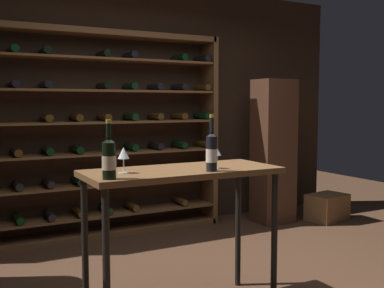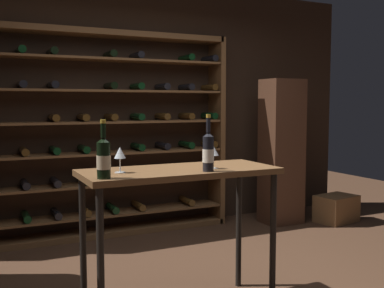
{
  "view_description": "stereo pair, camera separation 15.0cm",
  "coord_description": "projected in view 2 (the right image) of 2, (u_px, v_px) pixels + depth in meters",
  "views": [
    {
      "loc": [
        -1.9,
        -2.93,
        1.42
      ],
      "look_at": [
        -0.25,
        0.15,
        1.12
      ],
      "focal_mm": 43.87,
      "sensor_mm": 36.0,
      "label": 1
    },
    {
      "loc": [
        -1.76,
        -2.99,
        1.42
      ],
      "look_at": [
        -0.25,
        0.15,
        1.12
      ],
      "focal_mm": 43.87,
      "sensor_mm": 36.0,
      "label": 2
    }
  ],
  "objects": [
    {
      "name": "wine_crate",
      "position": [
        336.0,
        209.0,
        5.65
      ],
      "size": [
        0.53,
        0.42,
        0.32
      ],
      "primitive_type": "cube",
      "rotation": [
        0.0,
        0.0,
        0.18
      ],
      "color": "brown",
      "rests_on": "ground"
    },
    {
      "name": "wine_glass_stemmed_right",
      "position": [
        120.0,
        154.0,
        2.93
      ],
      "size": [
        0.07,
        0.07,
        0.16
      ],
      "color": "silver",
      "rests_on": "tasting_table"
    },
    {
      "name": "display_cabinet",
      "position": [
        281.0,
        152.0,
        5.55
      ],
      "size": [
        0.44,
        0.36,
        1.71
      ],
      "primitive_type": "cube",
      "color": "#4C2D1E",
      "rests_on": "ground"
    },
    {
      "name": "wine_bottle_red_label",
      "position": [
        104.0,
        158.0,
        2.7
      ],
      "size": [
        0.08,
        0.08,
        0.34
      ],
      "color": "black",
      "rests_on": "tasting_table"
    },
    {
      "name": "back_wall",
      "position": [
        136.0,
        106.0,
        5.36
      ],
      "size": [
        5.63,
        0.1,
        2.78
      ],
      "primitive_type": "cube",
      "color": "#332319",
      "rests_on": "ground"
    },
    {
      "name": "wine_bottle_black_capsule",
      "position": [
        208.0,
        151.0,
        2.99
      ],
      "size": [
        0.07,
        0.07,
        0.37
      ],
      "color": "black",
      "rests_on": "tasting_table"
    },
    {
      "name": "tasting_table",
      "position": [
        180.0,
        187.0,
        3.13
      ],
      "size": [
        1.31,
        0.55,
        0.99
      ],
      "color": "brown",
      "rests_on": "ground"
    },
    {
      "name": "wine_rack",
      "position": [
        111.0,
        135.0,
        5.04
      ],
      "size": [
        2.65,
        0.32,
        2.19
      ],
      "color": "brown",
      "rests_on": "ground"
    },
    {
      "name": "wine_glass_stemmed_center",
      "position": [
        213.0,
        151.0,
        3.11
      ],
      "size": [
        0.08,
        0.08,
        0.16
      ],
      "color": "silver",
      "rests_on": "tasting_table"
    }
  ]
}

